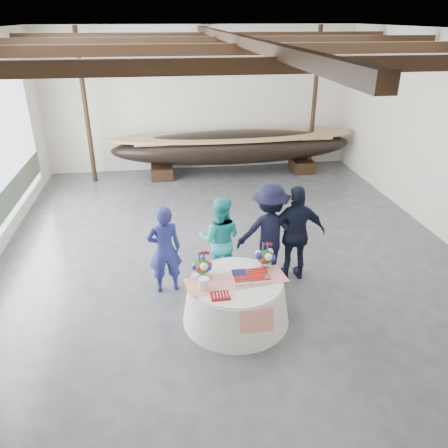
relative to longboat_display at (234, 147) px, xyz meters
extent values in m
cube|color=#3D3D42|center=(-0.93, -5.10, -0.93)|extent=(10.00, 12.00, 0.01)
cube|color=silver|center=(-0.93, 0.90, 1.32)|extent=(10.00, 0.02, 4.50)
cube|color=silver|center=(-0.93, -11.10, 1.32)|extent=(10.00, 0.02, 4.50)
cube|color=white|center=(-0.93, -5.10, 3.57)|extent=(10.00, 12.00, 0.01)
cube|color=black|center=(-0.93, -8.60, 3.32)|extent=(9.80, 0.12, 0.18)
cube|color=black|center=(-0.93, -6.10, 3.32)|extent=(9.80, 0.12, 0.18)
cube|color=black|center=(-0.93, -3.60, 3.32)|extent=(9.80, 0.12, 0.18)
cube|color=black|center=(-0.93, -1.10, 3.32)|extent=(9.80, 0.12, 0.18)
cube|color=black|center=(-0.93, -5.10, 3.45)|extent=(0.15, 11.76, 0.15)
cylinder|color=black|center=(-4.43, 0.00, 1.32)|extent=(0.14, 0.14, 4.50)
cylinder|color=black|center=(2.57, 0.00, 1.32)|extent=(0.14, 0.14, 4.50)
cube|color=#596654|center=(-5.87, -4.10, -0.03)|extent=(0.02, 7.00, 0.60)
cube|color=black|center=(-2.33, 0.00, -0.73)|extent=(0.68, 0.87, 0.39)
cube|color=black|center=(2.33, 0.00, -0.73)|extent=(0.68, 0.87, 0.39)
ellipsoid|color=black|center=(0.00, 0.00, -0.01)|extent=(7.76, 1.55, 1.07)
cube|color=#9E7A4C|center=(0.00, 0.00, 0.28)|extent=(6.20, 1.02, 0.06)
cone|color=white|center=(-1.20, -7.49, -0.55)|extent=(1.82, 1.82, 0.75)
cylinder|color=white|center=(-1.20, -7.49, -0.17)|extent=(1.54, 1.54, 0.04)
cube|color=red|center=(-1.20, -7.49, -0.14)|extent=(1.74, 0.77, 0.01)
cube|color=white|center=(-0.95, -7.48, -0.11)|extent=(0.60, 0.40, 0.07)
cylinder|color=white|center=(-1.76, -7.64, -0.06)|extent=(0.18, 0.18, 0.18)
cylinder|color=white|center=(-1.73, -7.17, -0.05)|extent=(0.18, 0.18, 0.20)
cube|color=maroon|center=(-1.53, -7.91, -0.13)|extent=(0.30, 0.24, 0.03)
cone|color=silver|center=(-0.70, -7.61, -0.09)|extent=(0.09, 0.09, 0.12)
imported|color=navy|center=(-2.35, -6.42, -0.06)|extent=(0.69, 0.51, 1.73)
imported|color=#22AFB0|center=(-1.29, -6.16, -0.07)|extent=(0.98, 0.85, 1.72)
imported|color=black|center=(-0.33, -6.22, 0.05)|extent=(1.33, 0.86, 1.95)
imported|color=black|center=(0.16, -6.35, 0.04)|extent=(1.14, 0.48, 1.93)
camera|label=1|loc=(-2.28, -13.51, 3.82)|focal=35.00mm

